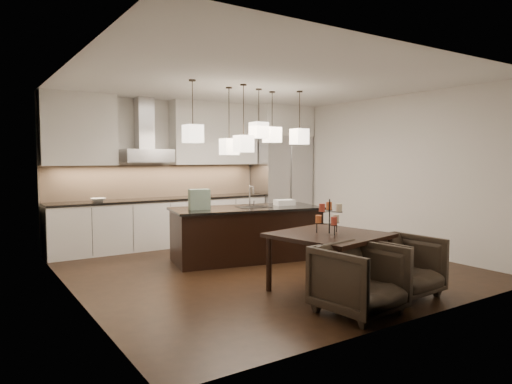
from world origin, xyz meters
TOP-DOWN VIEW (x-y plane):
  - floor at (0.00, 0.00)m, footprint 5.50×5.50m
  - ceiling at (0.00, 0.00)m, footprint 5.50×5.50m
  - wall_back at (0.00, 2.76)m, footprint 5.50×0.02m
  - wall_front at (0.00, -2.76)m, footprint 5.50×0.02m
  - wall_left at (-2.76, 0.00)m, footprint 0.02×5.50m
  - wall_right at (2.76, 0.00)m, footprint 0.02×5.50m
  - refrigerator at (2.10, 2.38)m, footprint 1.20×0.72m
  - fridge_panel at (2.10, 2.38)m, footprint 1.26×0.72m
  - lower_cabinets at (-0.62, 2.43)m, footprint 4.21×0.62m
  - countertop at (-0.62, 2.43)m, footprint 4.21×0.66m
  - backsplash at (-0.62, 2.73)m, footprint 4.21×0.02m
  - upper_cab_left at (-2.10, 2.57)m, footprint 1.25×0.35m
  - upper_cab_right at (0.55, 2.57)m, footprint 1.85×0.35m
  - hood_canopy at (-0.93, 2.48)m, footprint 0.90×0.52m
  - hood_chimney at (-0.93, 2.59)m, footprint 0.30×0.28m
  - fruit_bowl at (-1.85, 2.38)m, footprint 0.30×0.30m
  - island_body at (0.08, 0.61)m, footprint 2.50×1.41m
  - island_top at (0.08, 0.61)m, footprint 2.59×1.49m
  - faucet at (0.19, 0.68)m, footprint 0.14×0.24m
  - tote_bag at (-0.72, 0.73)m, footprint 0.35×0.23m
  - food_container at (0.80, 0.53)m, footprint 0.36×0.29m
  - dining_table at (-0.02, -1.50)m, footprint 1.44×1.44m
  - candelabra at (-0.02, -1.50)m, footprint 0.42×0.42m
  - candle_a at (0.12, -1.47)m, footprint 0.09×0.09m
  - candle_b at (-0.11, -1.40)m, footprint 0.09×0.09m
  - candle_c at (-0.06, -1.63)m, footprint 0.09×0.09m
  - candle_d at (0.07, -1.39)m, footprint 0.09×0.09m
  - candle_e at (-0.15, -1.50)m, footprint 0.09×0.09m
  - candle_f at (0.03, -1.62)m, footprint 0.09×0.09m
  - armchair_left at (-0.32, -2.31)m, footprint 0.89×0.91m
  - armchair_right at (0.60, -2.13)m, footprint 0.83×0.86m
  - pendant_a at (-1.01, 0.33)m, footprint 0.24×0.24m
  - pendant_b at (-0.22, 0.64)m, footprint 0.24×0.24m
  - pendant_c at (0.26, 0.52)m, footprint 0.24×0.24m
  - pendant_d at (0.63, 0.65)m, footprint 0.24×0.24m
  - pendant_e at (0.97, 0.35)m, footprint 0.24×0.24m
  - pendant_f at (-0.18, 0.27)m, footprint 0.24×0.24m

SIDE VIEW (x-z plane):
  - floor at x=0.00m, z-range -0.02..0.00m
  - armchair_right at x=0.60m, z-range 0.00..0.73m
  - dining_table at x=-0.02m, z-range 0.00..0.74m
  - armchair_left at x=-0.32m, z-range 0.00..0.75m
  - island_body at x=0.08m, z-range 0.00..0.83m
  - lower_cabinets at x=-0.62m, z-range 0.00..0.88m
  - island_top at x=0.08m, z-range 0.83..0.87m
  - countertop at x=-0.62m, z-range 0.88..0.92m
  - candle_a at x=0.12m, z-range 0.86..0.96m
  - candle_b at x=-0.11m, z-range 0.86..0.96m
  - candle_c at x=-0.06m, z-range 0.86..0.96m
  - food_container at x=0.80m, z-range 0.87..0.96m
  - fruit_bowl at x=-1.85m, z-range 0.92..0.98m
  - candelabra at x=-0.02m, z-range 0.74..1.17m
  - tote_bag at x=-0.72m, z-range 0.87..1.19m
  - faucet at x=0.19m, z-range 0.87..1.23m
  - candle_d at x=0.07m, z-range 1.02..1.12m
  - candle_e at x=-0.15m, z-range 1.02..1.12m
  - candle_f at x=0.03m, z-range 1.02..1.12m
  - refrigerator at x=2.10m, z-range 0.00..2.15m
  - backsplash at x=-0.62m, z-range 0.92..1.55m
  - wall_back at x=0.00m, z-range 0.00..2.80m
  - wall_front at x=0.00m, z-range 0.00..2.80m
  - wall_left at x=-2.76m, z-range 0.00..2.80m
  - wall_right at x=2.76m, z-range 0.00..2.80m
  - hood_canopy at x=-0.93m, z-range 1.60..1.84m
  - pendant_b at x=-0.22m, z-range 1.73..1.99m
  - pendant_f at x=-0.18m, z-range 1.77..2.03m
  - pendant_a at x=-1.01m, z-range 1.90..2.16m
  - pendant_e at x=0.97m, z-range 1.91..2.17m
  - pendant_d at x=0.63m, z-range 1.94..2.20m
  - pendant_c at x=0.26m, z-range 2.00..2.26m
  - upper_cab_left at x=-2.10m, z-range 1.55..2.80m
  - upper_cab_right at x=0.55m, z-range 1.55..2.80m
  - hood_chimney at x=-0.93m, z-range 1.84..2.80m
  - fridge_panel at x=2.10m, z-range 2.15..2.80m
  - ceiling at x=0.00m, z-range 2.80..2.82m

